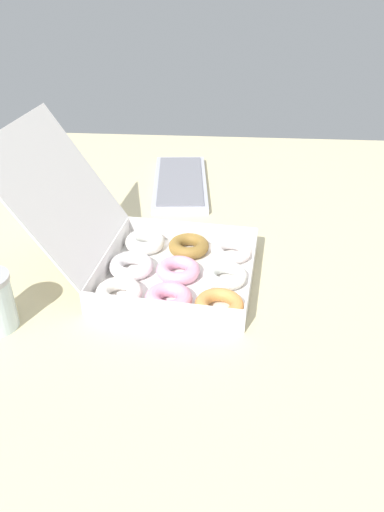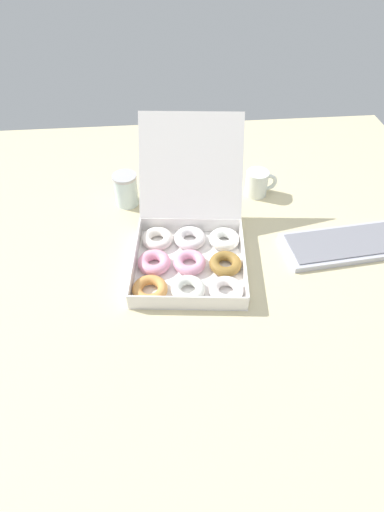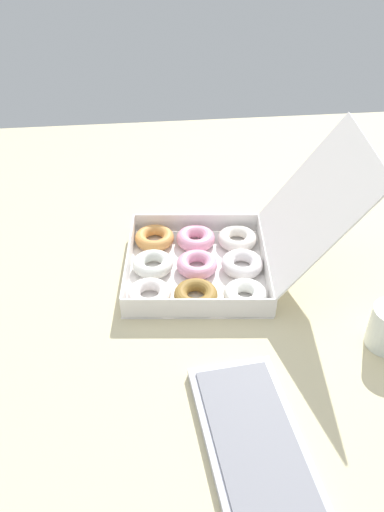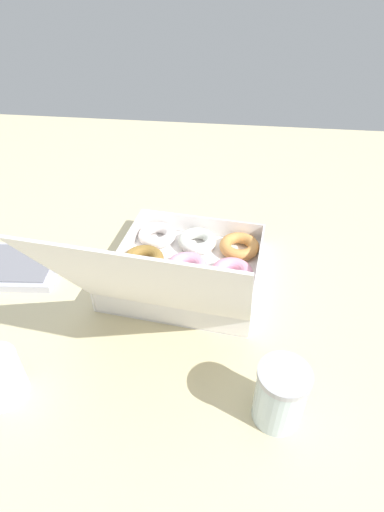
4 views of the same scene
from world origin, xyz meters
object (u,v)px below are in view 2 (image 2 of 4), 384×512
object	(u,v)px
keyboard	(346,244)
coffee_mug	(258,183)
glass_jar	(126,189)
donut_box	(189,250)

from	to	relation	value
keyboard	coffee_mug	xyz separation A→B (cm)	(-21.29, 29.35, 3.44)
coffee_mug	glass_jar	size ratio (longest dim) A/B	1.00
keyboard	coffee_mug	bearing A→B (deg)	125.96
donut_box	glass_jar	distance (cm)	34.46
coffee_mug	donut_box	bearing A→B (deg)	-130.70
glass_jar	keyboard	bearing A→B (deg)	-22.85
keyboard	glass_jar	bearing A→B (deg)	157.15
donut_box	coffee_mug	distance (cm)	40.16
donut_box	keyboard	distance (cm)	47.56
donut_box	coffee_mug	bearing A→B (deg)	49.30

